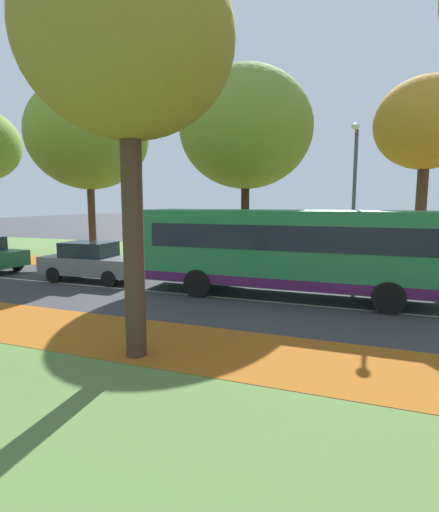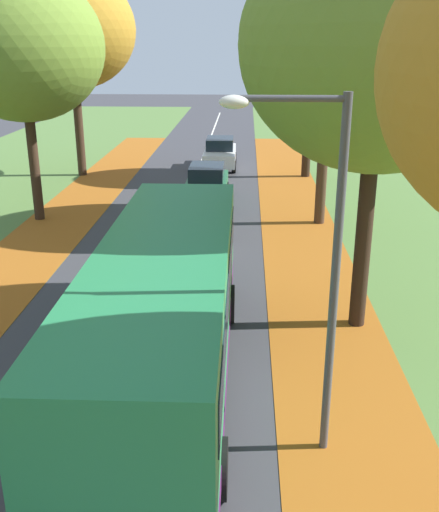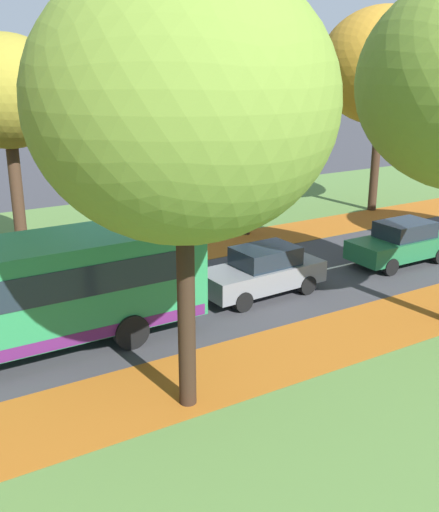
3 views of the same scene
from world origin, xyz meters
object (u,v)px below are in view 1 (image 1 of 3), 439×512
(tree_right_mid, at_px, (246,129))
(tree_right_far, at_px, (88,135))
(streetlamp_right, at_px, (354,189))
(tree_right_near, at_px, (426,125))
(tree_left_mid, at_px, (128,42))
(car_grey_lead, at_px, (92,262))
(bus, at_px, (288,248))

(tree_right_mid, height_order, tree_right_far, tree_right_far)
(streetlamp_right, bearing_deg, tree_right_near, -49.23)
(tree_left_mid, relative_size, tree_right_mid, 0.89)
(tree_left_mid, relative_size, car_grey_lead, 1.94)
(bus, bearing_deg, streetlamp_right, -36.61)
(tree_right_mid, bearing_deg, streetlamp_right, -109.52)
(tree_right_far, bearing_deg, tree_right_mid, -90.31)
(tree_right_near, bearing_deg, tree_right_mid, 93.86)
(streetlamp_right, height_order, car_grey_lead, streetlamp_right)
(tree_right_near, xyz_separation_m, bus, (-4.87, 4.55, -4.64))
(tree_right_far, xyz_separation_m, bus, (-4.42, -11.62, -5.08))
(car_grey_lead, bearing_deg, tree_right_mid, -48.91)
(tree_right_near, relative_size, streetlamp_right, 1.37)
(tree_right_far, bearing_deg, streetlamp_right, -97.40)
(car_grey_lead, bearing_deg, tree_right_near, -68.22)
(tree_left_mid, bearing_deg, tree_right_mid, 4.78)
(tree_right_far, relative_size, bus, 0.93)
(tree_right_far, height_order, car_grey_lead, tree_right_far)
(tree_left_mid, xyz_separation_m, bus, (6.54, -1.97, -4.62))
(tree_right_near, height_order, tree_right_far, tree_right_far)
(tree_left_mid, bearing_deg, tree_right_near, -29.72)
(tree_right_near, xyz_separation_m, streetlamp_right, (-2.22, 2.58, -2.60))
(bus, height_order, car_grey_lead, bus)
(bus, relative_size, car_grey_lead, 2.44)
(tree_right_mid, xyz_separation_m, car_grey_lead, (-4.55, 5.22, -5.75))
(tree_right_near, relative_size, bus, 0.79)
(tree_left_mid, relative_size, tree_right_near, 1.00)
(streetlamp_right, bearing_deg, tree_left_mid, 156.80)
(tree_right_mid, distance_m, tree_right_far, 8.74)
(tree_left_mid, distance_m, bus, 8.25)
(tree_right_far, bearing_deg, tree_right_near, -88.39)
(tree_right_mid, relative_size, tree_right_far, 0.96)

